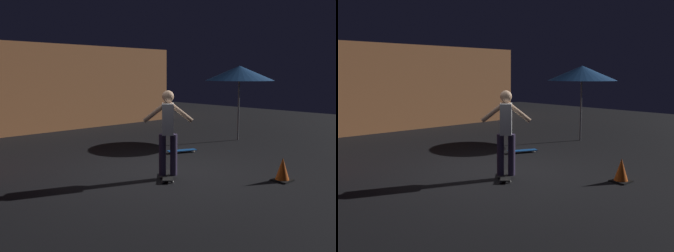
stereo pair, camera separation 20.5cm
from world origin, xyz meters
The scene contains 6 objects.
ground_plane centered at (0.00, 0.00, 0.00)m, with size 28.00×28.00×0.00m, color black.
patio_umbrella centered at (4.36, 1.29, 2.07)m, with size 2.10×2.10×2.30m.
skateboard_ridden centered at (-0.18, -0.33, 0.06)m, with size 0.69×0.70×0.07m.
skateboard_spare centered at (1.74, 1.16, 0.06)m, with size 0.80×0.48×0.07m.
skater centered at (-0.18, -0.33, 1.04)m, with size 0.77×0.75×1.67m.
traffic_cone centered at (1.31, -1.97, 0.21)m, with size 0.34×0.34×0.46m.
Camera 1 is at (-5.03, -5.47, 2.05)m, focal length 39.38 mm.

